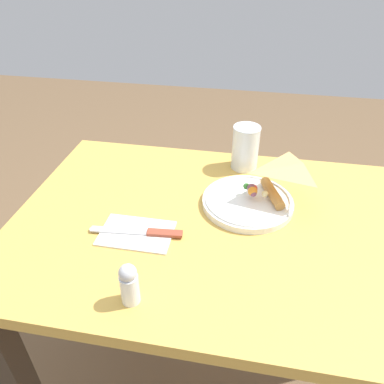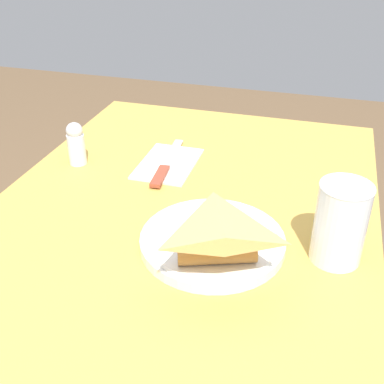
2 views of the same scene
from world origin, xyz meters
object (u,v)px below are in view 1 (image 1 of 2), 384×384
napkin_folded (137,233)px  butter_knife (141,232)px  milk_glass (245,149)px  dining_table (249,268)px  salt_shaker (129,284)px  plate_pizza (249,200)px

napkin_folded → butter_knife: (-0.01, -0.00, 0.00)m
milk_glass → butter_knife: (0.20, 0.32, -0.05)m
milk_glass → napkin_folded: milk_glass is taller
dining_table → salt_shaker: salt_shaker is taller
dining_table → salt_shaker: (0.21, 0.24, 0.18)m
napkin_folded → salt_shaker: size_ratio=1.83×
napkin_folded → salt_shaker: bearing=104.4°
dining_table → napkin_folded: (0.25, 0.07, 0.13)m
plate_pizza → napkin_folded: bearing=32.6°
milk_glass → napkin_folded: (0.21, 0.32, -0.05)m
butter_knife → milk_glass: bearing=-126.5°
napkin_folded → salt_shaker: (-0.04, 0.17, 0.04)m
dining_table → milk_glass: (0.04, -0.25, 0.19)m
dining_table → napkin_folded: 0.29m
plate_pizza → salt_shaker: bearing=59.6°
milk_glass → salt_shaker: milk_glass is taller
dining_table → salt_shaker: 0.37m
dining_table → butter_knife: 0.29m
milk_glass → butter_knife: 0.38m
dining_table → plate_pizza: (0.02, -0.08, 0.15)m
dining_table → milk_glass: bearing=-80.5°
napkin_folded → butter_knife: bearing=-175.2°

